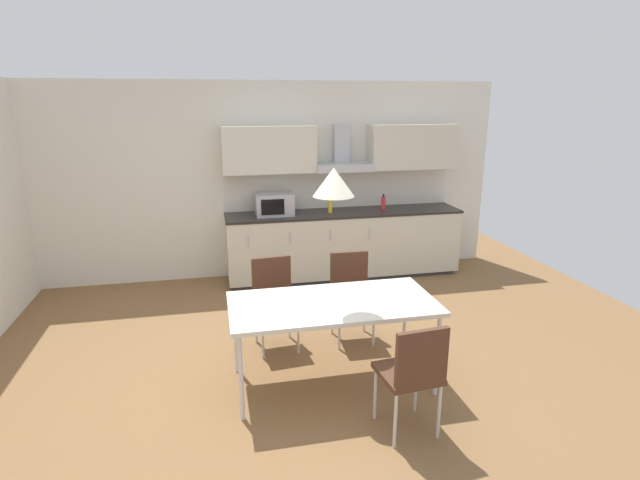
{
  "coord_description": "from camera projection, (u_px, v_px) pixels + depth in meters",
  "views": [
    {
      "loc": [
        -0.56,
        -3.82,
        2.34
      ],
      "look_at": [
        0.45,
        0.77,
        1.0
      ],
      "focal_mm": 28.0,
      "sensor_mm": 36.0,
      "label": 1
    }
  ],
  "objects": [
    {
      "name": "ground_plane",
      "position": [
        289.0,
        378.0,
        4.34
      ],
      "size": [
        8.25,
        8.18,
        0.02
      ],
      "primitive_type": "cube",
      "color": "brown"
    },
    {
      "name": "wall_back",
      "position": [
        255.0,
        181.0,
        6.6
      ],
      "size": [
        6.6,
        0.1,
        2.56
      ],
      "primitive_type": "cube",
      "color": "silver",
      "rests_on": "ground_plane"
    },
    {
      "name": "kitchen_counter",
      "position": [
        344.0,
        244.0,
        6.73
      ],
      "size": [
        3.13,
        0.64,
        0.89
      ],
      "color": "#333333",
      "rests_on": "ground_plane"
    },
    {
      "name": "backsplash_tile",
      "position": [
        339.0,
        189.0,
        6.81
      ],
      "size": [
        3.11,
        0.02,
        0.5
      ],
      "primitive_type": "cube",
      "color": "silver",
      "rests_on": "kitchen_counter"
    },
    {
      "name": "upper_wall_cabinets",
      "position": [
        342.0,
        149.0,
        6.51
      ],
      "size": [
        3.11,
        0.4,
        0.59
      ],
      "color": "beige"
    },
    {
      "name": "microwave",
      "position": [
        274.0,
        204.0,
        6.37
      ],
      "size": [
        0.48,
        0.35,
        0.28
      ],
      "color": "#ADADB2",
      "rests_on": "kitchen_counter"
    },
    {
      "name": "bottle_red",
      "position": [
        383.0,
        203.0,
        6.67
      ],
      "size": [
        0.06,
        0.06,
        0.22
      ],
      "color": "red",
      "rests_on": "kitchen_counter"
    },
    {
      "name": "bottle_yellow",
      "position": [
        330.0,
        205.0,
        6.51
      ],
      "size": [
        0.06,
        0.06,
        0.23
      ],
      "color": "yellow",
      "rests_on": "kitchen_counter"
    },
    {
      "name": "dining_table",
      "position": [
        333.0,
        307.0,
        4.07
      ],
      "size": [
        1.68,
        0.82,
        0.74
      ],
      "color": "silver",
      "rests_on": "ground_plane"
    },
    {
      "name": "chair_far_left",
      "position": [
        274.0,
        294.0,
        4.78
      ],
      "size": [
        0.43,
        0.43,
        0.87
      ],
      "color": "#4C2D1E",
      "rests_on": "ground_plane"
    },
    {
      "name": "chair_near_right",
      "position": [
        414.0,
        369.0,
        3.45
      ],
      "size": [
        0.44,
        0.44,
        0.87
      ],
      "color": "#4C2D1E",
      "rests_on": "ground_plane"
    },
    {
      "name": "chair_far_right",
      "position": [
        351.0,
        287.0,
        4.94
      ],
      "size": [
        0.41,
        0.41,
        0.87
      ],
      "color": "#4C2D1E",
      "rests_on": "ground_plane"
    },
    {
      "name": "pendant_lamp",
      "position": [
        334.0,
        182.0,
        3.79
      ],
      "size": [
        0.32,
        0.32,
        0.22
      ],
      "primitive_type": "cone",
      "color": "silver"
    }
  ]
}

